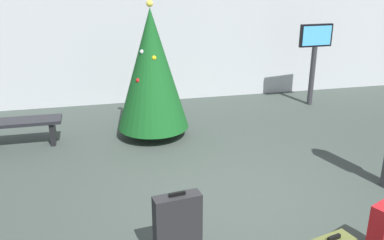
% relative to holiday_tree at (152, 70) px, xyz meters
% --- Properties ---
extents(ground_plane, '(16.00, 16.00, 0.00)m').
position_rel_holiday_tree_xyz_m(ground_plane, '(0.74, -2.65, -1.28)').
color(ground_plane, '#38423D').
extents(back_wall, '(16.00, 0.20, 3.02)m').
position_rel_holiday_tree_xyz_m(back_wall, '(0.74, 2.31, 0.23)').
color(back_wall, '#B7BCC1').
rests_on(back_wall, ground_plane).
extents(holiday_tree, '(1.31, 1.31, 2.48)m').
position_rel_holiday_tree_xyz_m(holiday_tree, '(0.00, 0.00, 0.00)').
color(holiday_tree, '#4C3319').
rests_on(holiday_tree, ground_plane).
extents(flight_info_kiosk, '(0.78, 0.13, 1.84)m').
position_rel_holiday_tree_xyz_m(flight_info_kiosk, '(3.82, 1.12, -0.01)').
color(flight_info_kiosk, '#333338').
rests_on(flight_info_kiosk, ground_plane).
extents(waiting_bench, '(1.38, 0.44, 0.48)m').
position_rel_holiday_tree_xyz_m(waiting_bench, '(-2.34, 0.07, -0.92)').
color(waiting_bench, black).
rests_on(waiting_bench, ground_plane).
extents(suitcase_2, '(0.53, 0.23, 0.80)m').
position_rel_holiday_tree_xyz_m(suitcase_2, '(-0.25, -3.58, -0.89)').
color(suitcase_2, '#232326').
rests_on(suitcase_2, ground_plane).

